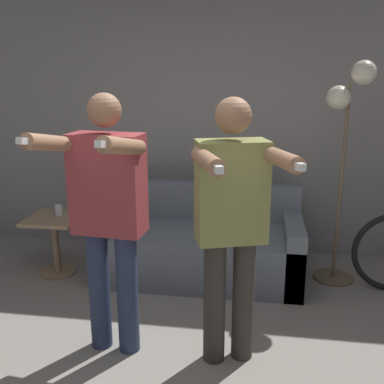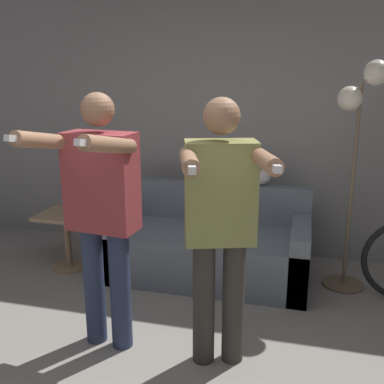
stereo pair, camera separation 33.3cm
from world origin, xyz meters
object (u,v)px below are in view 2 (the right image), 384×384
at_px(person_right, 220,219).
at_px(cat, 251,176).
at_px(couch, 208,247).
at_px(person_left, 101,206).
at_px(side_table, 67,228).
at_px(floor_lamp, 359,123).
at_px(cup, 71,206).

height_order(person_right, cat, person_right).
height_order(couch, cat, cat).
relative_size(person_left, person_right, 1.01).
xyz_separation_m(couch, side_table, (-1.33, -0.17, 0.12)).
bearing_deg(side_table, floor_lamp, 5.80).
height_order(person_left, cat, person_left).
bearing_deg(floor_lamp, cat, 164.96).
height_order(couch, person_left, person_left).
bearing_deg(couch, cat, 43.24).
bearing_deg(person_right, couch, 87.92).
distance_m(person_right, cat, 1.57).
bearing_deg(couch, cup, -174.99).
xyz_separation_m(side_table, cup, (0.03, 0.06, 0.20)).
relative_size(person_left, side_table, 3.11).
bearing_deg(couch, person_right, -74.35).
bearing_deg(cat, side_table, -163.50).
bearing_deg(cup, couch, 5.01).
bearing_deg(floor_lamp, side_table, -174.20).
height_order(floor_lamp, cup, floor_lamp).
bearing_deg(side_table, person_left, -50.00).
bearing_deg(couch, side_table, -172.58).
bearing_deg(cup, side_table, -113.09).
bearing_deg(floor_lamp, person_right, -123.13).
height_order(floor_lamp, side_table, floor_lamp).
bearing_deg(couch, person_left, -108.88).
relative_size(floor_lamp, cup, 19.61).
bearing_deg(cup, person_left, -52.29).
bearing_deg(person_left, person_right, 5.45).
height_order(person_right, floor_lamp, floor_lamp).
bearing_deg(cat, couch, -136.76).
bearing_deg(side_table, person_right, -32.64).
height_order(couch, cup, couch).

